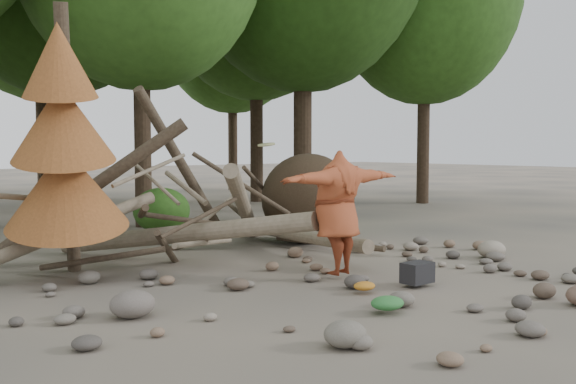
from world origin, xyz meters
TOP-DOWN VIEW (x-y plane):
  - ground at (0.00, 0.00)m, footprint 120.00×120.00m
  - deadfall_pile at (2.02, 4.24)m, footprint 8.55×5.24m
  - dead_conifer at (-3.12, 3.37)m, footprint 2.06×2.16m
  - bush_mid at (0.80, 7.80)m, footprint 1.40×1.40m
  - bush_right at (5.00, 7.00)m, footprint 2.00×2.00m
  - frisbee_thrower at (0.41, 0.99)m, footprint 2.74×0.69m
  - backpack at (0.96, -0.20)m, footprint 0.48×0.32m
  - cloth_green at (-0.57, -1.00)m, footprint 0.46×0.38m
  - cloth_orange at (0.00, -0.03)m, footprint 0.34×0.28m
  - boulder_front_left at (-1.94, -1.67)m, footprint 0.48×0.43m
  - boulder_mid_right at (4.03, 0.57)m, footprint 0.56×0.51m
  - boulder_mid_left at (-3.19, 0.83)m, footprint 0.57×0.51m

SIDE VIEW (x-z plane):
  - ground at x=0.00m, z-range 0.00..0.00m
  - cloth_orange at x=0.00m, z-range 0.00..0.12m
  - cloth_green at x=-0.57m, z-range 0.00..0.17m
  - boulder_front_left at x=-1.94m, z-range 0.00..0.29m
  - backpack at x=0.96m, z-range 0.00..0.31m
  - boulder_mid_right at x=4.03m, z-range 0.00..0.34m
  - boulder_mid_left at x=-3.19m, z-range 0.00..0.34m
  - bush_mid at x=0.80m, z-range 0.00..1.12m
  - bush_right at x=5.00m, z-range 0.00..1.60m
  - deadfall_pile at x=2.02m, z-range -0.70..2.60m
  - frisbee_thrower at x=0.41m, z-range 0.02..2.13m
  - dead_conifer at x=-3.12m, z-range -0.06..4.29m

